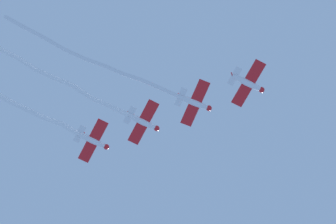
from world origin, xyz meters
The scene contains 7 objects.
airplane_lead centered at (2.93, 5.32, 88.55)m, with size 7.64×5.95×1.94m.
airplane_left_wing centered at (-0.30, -2.73, 88.80)m, with size 7.77×6.00×1.94m.
smoke_trail_left_wing centered at (6.33, -18.39, 89.74)m, with size 12.67×26.52×2.42m.
airplane_right_wing centered at (-3.56, -10.80, 89.05)m, with size 7.64×5.95×1.94m.
smoke_trail_right_wing centered at (4.86, -27.16, 90.56)m, with size 15.77×28.29×3.99m.
airplane_slot centered at (-6.80, -18.86, 89.30)m, with size 7.62×5.94×1.94m.
smoke_trail_slot centered at (-1.67, -29.20, 90.06)m, with size 8.70×16.61×2.75m.
Camera 1 is at (26.89, -6.88, 5.93)m, focal length 60.34 mm.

